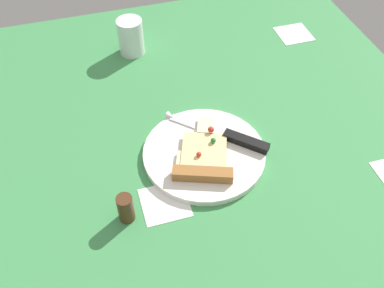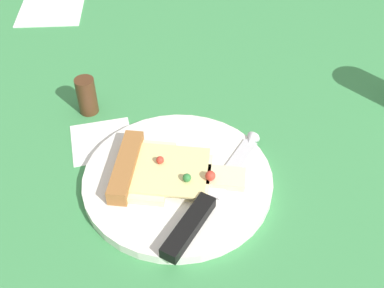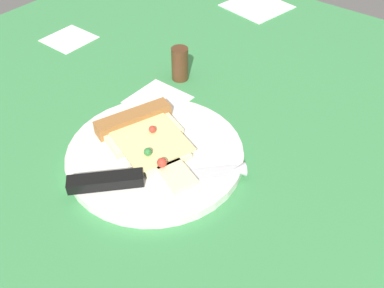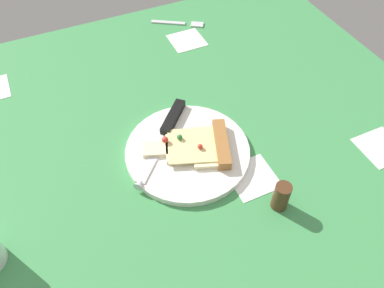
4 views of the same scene
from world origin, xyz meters
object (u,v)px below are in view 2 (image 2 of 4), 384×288
plate (178,180)px  pepper_shaker (87,96)px  knife (207,202)px  napkin (51,10)px  pizza_slice (159,171)px

plate → pepper_shaker: size_ratio=4.18×
knife → napkin: bearing=150.4°
pizza_slice → pepper_shaker: (-17.61, -8.06, 0.84)cm
pizza_slice → napkin: (-52.34, -13.09, -2.05)cm
pizza_slice → napkin: 53.99cm
pizza_slice → pepper_shaker: pepper_shaker is taller
knife → plate: bearing=157.3°
plate → pepper_shaker: 21.37cm
pizza_slice → pepper_shaker: bearing=-135.1°
plate → napkin: size_ratio=1.98×
pepper_shaker → pizza_slice: bearing=24.6°
plate → napkin: bearing=-163.8°
plate → pizza_slice: (-0.87, -2.41, 1.52)cm
pizza_slice → napkin: bearing=-145.6°
plate → knife: (5.75, 2.55, 1.33)cm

